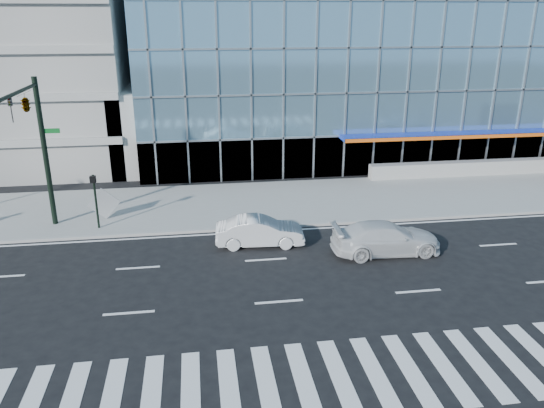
{
  "coord_description": "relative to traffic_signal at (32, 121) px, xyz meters",
  "views": [
    {
      "loc": [
        -3.07,
        -22.84,
        11.08
      ],
      "look_at": [
        0.74,
        3.0,
        1.74
      ],
      "focal_mm": 35.0,
      "sensor_mm": 36.0,
      "label": 1
    }
  ],
  "objects": [
    {
      "name": "ground",
      "position": [
        11.0,
        -4.57,
        -6.16
      ],
      "size": [
        160.0,
        160.0,
        0.0
      ],
      "primitive_type": "plane",
      "color": "black",
      "rests_on": "ground"
    },
    {
      "name": "sidewalk",
      "position": [
        11.0,
        3.43,
        -6.09
      ],
      "size": [
        120.0,
        8.0,
        0.15
      ],
      "primitive_type": "cube",
      "color": "gray",
      "rests_on": "ground"
    },
    {
      "name": "theatre_building",
      "position": [
        25.0,
        21.43,
        1.34
      ],
      "size": [
        42.0,
        26.0,
        15.0
      ],
      "primitive_type": "cube",
      "color": "#72A2BE",
      "rests_on": "ground"
    },
    {
      "name": "ramp_block",
      "position": [
        5.0,
        13.43,
        -3.16
      ],
      "size": [
        6.0,
        8.0,
        6.0
      ],
      "primitive_type": "cube",
      "color": "gray",
      "rests_on": "ground"
    },
    {
      "name": "traffic_signal",
      "position": [
        0.0,
        0.0,
        0.0
      ],
      "size": [
        1.14,
        5.74,
        8.0
      ],
      "color": "black",
      "rests_on": "sidewalk"
    },
    {
      "name": "ped_signal_post",
      "position": [
        2.5,
        0.37,
        -4.02
      ],
      "size": [
        0.3,
        0.33,
        3.0
      ],
      "color": "black",
      "rests_on": "sidewalk"
    },
    {
      "name": "white_suv",
      "position": [
        16.94,
        -4.62,
        -5.38
      ],
      "size": [
        5.39,
        2.2,
        1.56
      ],
      "primitive_type": "imported",
      "rotation": [
        0.0,
        0.0,
        1.57
      ],
      "color": "silver",
      "rests_on": "ground"
    },
    {
      "name": "white_sedan",
      "position": [
        10.94,
        -2.77,
        -5.43
      ],
      "size": [
        4.56,
        1.88,
        1.47
      ],
      "primitive_type": "imported",
      "rotation": [
        0.0,
        0.0,
        1.5
      ],
      "color": "silver",
      "rests_on": "ground"
    },
    {
      "name": "tilted_panel",
      "position": [
        2.64,
        1.76,
        -5.1
      ],
      "size": [
        1.83,
        0.24,
        1.83
      ],
      "primitive_type": "cube",
      "rotation": [
        0.0,
        0.71,
        0.1
      ],
      "color": "#A7A7A7",
      "rests_on": "sidewalk"
    }
  ]
}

